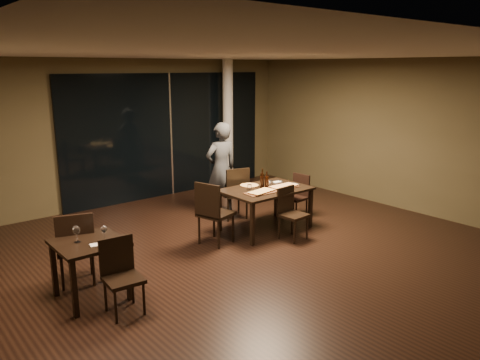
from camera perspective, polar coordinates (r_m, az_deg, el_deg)
name	(u,v)px	position (r m, az deg, el deg)	size (l,w,h in m)	color
ground	(252,257)	(7.25, 1.52, -9.32)	(8.00, 8.00, 0.00)	black
wall_back	(127,132)	(10.17, -13.67, 5.75)	(8.00, 0.10, 3.00)	#443C24
wall_right	(406,135)	(9.91, 19.60, 5.16)	(0.10, 8.00, 3.00)	#443C24
ceiling	(254,52)	(6.68, 1.69, 15.30)	(8.00, 8.00, 0.04)	silver
window_panel	(170,135)	(10.58, -8.53, 5.46)	(5.00, 0.06, 2.70)	black
column	(228,125)	(11.10, -1.48, 6.76)	(0.24, 0.24, 3.00)	silver
main_table	(266,193)	(8.22, 3.14, -1.55)	(1.50, 1.00, 0.75)	black
side_table	(89,251)	(6.10, -17.88, -8.24)	(0.80, 0.80, 0.75)	black
chair_main_far	(235,190)	(8.80, -0.57, -1.28)	(0.57, 0.57, 1.00)	black
chair_main_near	(290,210)	(7.89, 6.11, -3.67)	(0.43, 0.43, 0.87)	black
chair_main_left	(212,210)	(7.54, -3.38, -3.69)	(0.60, 0.60, 1.05)	black
chair_main_right	(298,194)	(9.00, 7.04, -1.66)	(0.42, 0.42, 0.84)	black
chair_side_far	(76,245)	(6.51, -19.41, -7.47)	(0.59, 0.59, 1.01)	black
chair_side_near	(121,271)	(5.74, -14.35, -10.73)	(0.45, 0.45, 0.89)	black
diner	(221,169)	(9.06, -2.33, 1.36)	(0.61, 0.41, 1.81)	#2C2E31
pizza_board_left	(261,193)	(7.91, 2.62, -1.55)	(0.57, 0.29, 0.01)	#442716
pizza_board_right	(284,187)	(8.29, 5.36, -0.88)	(0.54, 0.27, 0.01)	#402314
oblong_pizza_left	(261,192)	(7.90, 2.62, -1.43)	(0.46, 0.21, 0.02)	maroon
oblong_pizza_right	(284,186)	(8.29, 5.36, -0.77)	(0.49, 0.22, 0.02)	maroon
round_pizza	(249,186)	(8.37, 1.15, -0.68)	(0.32, 0.32, 0.01)	#A72E12
bottle_a	(262,180)	(8.22, 2.68, -0.02)	(0.06, 0.06, 0.27)	black
bottle_b	(267,180)	(8.19, 3.27, 0.00)	(0.07, 0.07, 0.30)	black
bottle_c	(262,178)	(8.27, 2.73, 0.26)	(0.07, 0.07, 0.33)	black
tumbler_left	(249,187)	(8.11, 1.16, -0.88)	(0.08, 0.08, 0.09)	white
tumbler_right	(271,183)	(8.38, 3.78, -0.40)	(0.08, 0.08, 0.10)	white
napkin_near	(294,184)	(8.51, 6.56, -0.53)	(0.18, 0.10, 0.01)	white
napkin_far	(278,182)	(8.66, 4.63, -0.23)	(0.18, 0.10, 0.01)	white
wine_glass_a	(77,234)	(6.03, -19.27, -6.28)	(0.09, 0.09, 0.20)	white
wine_glass_b	(104,233)	(6.03, -16.22, -6.23)	(0.07, 0.07, 0.17)	white
side_napkin	(98,245)	(5.89, -16.93, -7.56)	(0.18, 0.11, 0.01)	white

